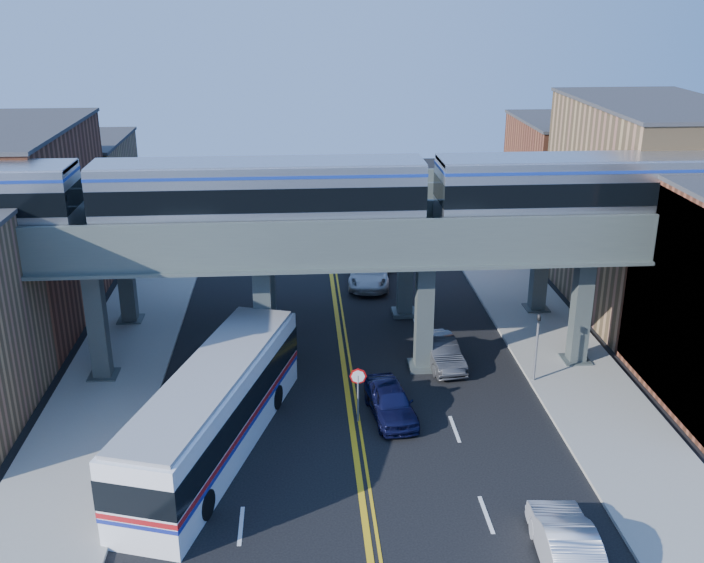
% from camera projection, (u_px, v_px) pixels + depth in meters
% --- Properties ---
extents(ground, '(120.00, 120.00, 0.00)m').
position_uv_depth(ground, '(356.00, 459.00, 32.35)').
color(ground, black).
rests_on(ground, ground).
extents(sidewalk_west, '(5.00, 70.00, 0.16)m').
position_uv_depth(sidewalk_west, '(122.00, 359.00, 40.88)').
color(sidewalk_west, gray).
rests_on(sidewalk_west, ground).
extents(sidewalk_east, '(5.00, 70.00, 0.16)m').
position_uv_depth(sidewalk_east, '(554.00, 345.00, 42.43)').
color(sidewalk_east, gray).
rests_on(sidewalk_east, ground).
extents(building_west_b, '(8.00, 14.00, 11.00)m').
position_uv_depth(building_west_b, '(8.00, 229.00, 44.11)').
color(building_west_b, brown).
rests_on(building_west_b, ground).
extents(building_west_c, '(8.00, 10.00, 8.00)m').
position_uv_depth(building_west_c, '(72.00, 197.00, 56.77)').
color(building_west_c, olive).
rests_on(building_west_c, ground).
extents(building_east_b, '(8.00, 14.00, 12.00)m').
position_uv_depth(building_east_b, '(647.00, 208.00, 46.42)').
color(building_east_b, olive).
rests_on(building_east_b, ground).
extents(building_east_c, '(8.00, 10.00, 9.00)m').
position_uv_depth(building_east_c, '(571.00, 182.00, 59.08)').
color(building_east_c, brown).
rests_on(building_east_c, ground).
extents(mural_panel, '(0.10, 9.50, 9.50)m').
position_uv_depth(mural_panel, '(671.00, 306.00, 35.39)').
color(mural_panel, teal).
rests_on(mural_panel, ground).
extents(elevated_viaduct_near, '(52.00, 3.60, 7.40)m').
position_uv_depth(elevated_viaduct_near, '(344.00, 250.00, 37.54)').
color(elevated_viaduct_near, '#394342').
rests_on(elevated_viaduct_near, ground).
extents(elevated_viaduct_far, '(52.00, 3.60, 7.40)m').
position_uv_depth(elevated_viaduct_far, '(336.00, 211.00, 44.07)').
color(elevated_viaduct_far, '#394342').
rests_on(elevated_viaduct_far, ground).
extents(transit_train, '(47.26, 2.96, 3.45)m').
position_uv_depth(transit_train, '(260.00, 194.00, 36.29)').
color(transit_train, black).
rests_on(transit_train, elevated_viaduct_near).
extents(stop_sign, '(0.76, 0.09, 2.63)m').
position_uv_depth(stop_sign, '(358.00, 386.00, 34.55)').
color(stop_sign, slate).
rests_on(stop_sign, ground).
extents(traffic_signal, '(0.15, 0.18, 4.10)m').
position_uv_depth(traffic_signal, '(537.00, 340.00, 37.76)').
color(traffic_signal, slate).
rests_on(traffic_signal, ground).
extents(transit_bus, '(6.93, 14.01, 3.54)m').
position_uv_depth(transit_bus, '(214.00, 411.00, 32.40)').
color(transit_bus, white).
rests_on(transit_bus, ground).
extents(car_lane_a, '(2.37, 4.67, 1.52)m').
position_uv_depth(car_lane_a, '(391.00, 401.00, 35.29)').
color(car_lane_a, black).
rests_on(car_lane_a, ground).
extents(car_lane_b, '(2.06, 4.55, 1.45)m').
position_uv_depth(car_lane_b, '(441.00, 352.00, 40.19)').
color(car_lane_b, '#2D2D30').
rests_on(car_lane_b, ground).
extents(car_lane_c, '(3.14, 5.79, 1.54)m').
position_uv_depth(car_lane_c, '(369.00, 273.00, 51.20)').
color(car_lane_c, silver).
rests_on(car_lane_c, ground).
extents(car_lane_d, '(3.11, 6.57, 1.85)m').
position_uv_depth(car_lane_d, '(376.00, 246.00, 55.90)').
color(car_lane_d, '#A1A2A6').
rests_on(car_lane_d, ground).
extents(car_parked_curb, '(2.09, 5.09, 1.64)m').
position_uv_depth(car_parked_curb, '(567.00, 545.00, 26.10)').
color(car_parked_curb, silver).
rests_on(car_parked_curb, ground).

